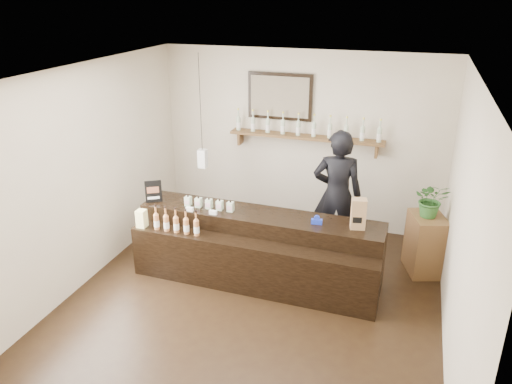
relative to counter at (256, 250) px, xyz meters
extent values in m
plane|color=black|center=(0.12, -0.58, -0.43)|extent=(5.00, 5.00, 0.00)
plane|color=beige|center=(0.12, 1.92, 0.97)|extent=(4.50, 0.00, 4.50)
plane|color=beige|center=(0.12, -3.08, 0.97)|extent=(4.50, 0.00, 4.50)
plane|color=beige|center=(-2.13, -0.58, 0.97)|extent=(0.00, 5.00, 5.00)
plane|color=beige|center=(2.37, -0.58, 0.97)|extent=(0.00, 5.00, 5.00)
plane|color=white|center=(0.12, -0.58, 2.37)|extent=(5.00, 5.00, 0.00)
cube|color=brown|center=(0.22, 1.79, 1.07)|extent=(2.40, 0.25, 0.04)
cube|color=brown|center=(-0.86, 1.82, 0.95)|extent=(0.04, 0.20, 0.20)
cube|color=brown|center=(1.30, 1.82, 0.95)|extent=(0.04, 0.20, 0.20)
cube|color=black|center=(-0.23, 1.89, 1.65)|extent=(1.02, 0.04, 0.72)
cube|color=#3F3528|center=(-0.23, 1.86, 1.65)|extent=(0.92, 0.01, 0.62)
cube|color=white|center=(-1.18, 1.02, 0.82)|extent=(0.12, 0.12, 0.28)
cylinder|color=black|center=(-1.18, 1.02, 1.67)|extent=(0.01, 0.01, 1.41)
cylinder|color=beige|center=(-0.88, 1.79, 1.20)|extent=(0.07, 0.07, 0.20)
cone|color=beige|center=(-0.88, 1.79, 1.32)|extent=(0.07, 0.07, 0.05)
cylinder|color=beige|center=(-0.88, 1.79, 1.38)|extent=(0.02, 0.02, 0.07)
cylinder|color=#EEE646|center=(-0.88, 1.79, 1.43)|extent=(0.03, 0.03, 0.02)
cylinder|color=white|center=(-0.88, 1.79, 1.18)|extent=(0.07, 0.07, 0.09)
cylinder|color=beige|center=(-0.64, 1.79, 1.20)|extent=(0.07, 0.07, 0.20)
cone|color=beige|center=(-0.64, 1.79, 1.32)|extent=(0.07, 0.07, 0.05)
cylinder|color=beige|center=(-0.64, 1.79, 1.38)|extent=(0.02, 0.02, 0.07)
cylinder|color=#EEE646|center=(-0.64, 1.79, 1.43)|extent=(0.03, 0.03, 0.02)
cylinder|color=white|center=(-0.64, 1.79, 1.18)|extent=(0.07, 0.07, 0.09)
cylinder|color=beige|center=(-0.39, 1.79, 1.20)|extent=(0.07, 0.07, 0.20)
cone|color=beige|center=(-0.39, 1.79, 1.32)|extent=(0.07, 0.07, 0.05)
cylinder|color=beige|center=(-0.39, 1.79, 1.38)|extent=(0.02, 0.02, 0.07)
cylinder|color=#EEE646|center=(-0.39, 1.79, 1.43)|extent=(0.03, 0.03, 0.02)
cylinder|color=white|center=(-0.39, 1.79, 1.18)|extent=(0.07, 0.07, 0.09)
cylinder|color=beige|center=(-0.15, 1.79, 1.20)|extent=(0.07, 0.07, 0.20)
cone|color=beige|center=(-0.15, 1.79, 1.32)|extent=(0.07, 0.07, 0.05)
cylinder|color=beige|center=(-0.15, 1.79, 1.38)|extent=(0.02, 0.02, 0.07)
cylinder|color=#EEE646|center=(-0.15, 1.79, 1.43)|extent=(0.03, 0.03, 0.02)
cylinder|color=white|center=(-0.15, 1.79, 1.18)|extent=(0.07, 0.07, 0.09)
cylinder|color=beige|center=(0.10, 1.79, 1.20)|extent=(0.07, 0.07, 0.20)
cone|color=beige|center=(0.10, 1.79, 1.32)|extent=(0.07, 0.07, 0.05)
cylinder|color=beige|center=(0.10, 1.79, 1.38)|extent=(0.02, 0.02, 0.07)
cylinder|color=#EEE646|center=(0.10, 1.79, 1.43)|extent=(0.03, 0.03, 0.02)
cylinder|color=white|center=(0.10, 1.79, 1.18)|extent=(0.07, 0.07, 0.09)
cylinder|color=beige|center=(0.34, 1.79, 1.20)|extent=(0.07, 0.07, 0.20)
cone|color=beige|center=(0.34, 1.79, 1.32)|extent=(0.07, 0.07, 0.05)
cylinder|color=beige|center=(0.34, 1.79, 1.38)|extent=(0.02, 0.02, 0.07)
cylinder|color=#EEE646|center=(0.34, 1.79, 1.43)|extent=(0.03, 0.03, 0.02)
cylinder|color=white|center=(0.34, 1.79, 1.18)|extent=(0.07, 0.07, 0.09)
cylinder|color=beige|center=(0.58, 1.79, 1.20)|extent=(0.07, 0.07, 0.20)
cone|color=beige|center=(0.58, 1.79, 1.32)|extent=(0.07, 0.07, 0.05)
cylinder|color=beige|center=(0.58, 1.79, 1.38)|extent=(0.02, 0.02, 0.07)
cylinder|color=#EEE646|center=(0.58, 1.79, 1.43)|extent=(0.03, 0.03, 0.02)
cylinder|color=white|center=(0.58, 1.79, 1.18)|extent=(0.07, 0.07, 0.09)
cylinder|color=beige|center=(0.83, 1.79, 1.20)|extent=(0.07, 0.07, 0.20)
cone|color=beige|center=(0.83, 1.79, 1.32)|extent=(0.07, 0.07, 0.05)
cylinder|color=beige|center=(0.83, 1.79, 1.38)|extent=(0.02, 0.02, 0.07)
cylinder|color=#EEE646|center=(0.83, 1.79, 1.43)|extent=(0.03, 0.03, 0.02)
cylinder|color=white|center=(0.83, 1.79, 1.18)|extent=(0.07, 0.07, 0.09)
cylinder|color=beige|center=(1.07, 1.79, 1.20)|extent=(0.07, 0.07, 0.20)
cone|color=beige|center=(1.07, 1.79, 1.32)|extent=(0.07, 0.07, 0.05)
cylinder|color=beige|center=(1.07, 1.79, 1.38)|extent=(0.02, 0.02, 0.07)
cylinder|color=#EEE646|center=(1.07, 1.79, 1.43)|extent=(0.03, 0.03, 0.02)
cylinder|color=white|center=(1.07, 1.79, 1.18)|extent=(0.07, 0.07, 0.09)
cylinder|color=beige|center=(1.32, 1.79, 1.20)|extent=(0.07, 0.07, 0.20)
cone|color=beige|center=(1.32, 1.79, 1.32)|extent=(0.07, 0.07, 0.05)
cylinder|color=beige|center=(1.32, 1.79, 1.38)|extent=(0.02, 0.02, 0.07)
cylinder|color=#EEE646|center=(1.32, 1.79, 1.43)|extent=(0.03, 0.03, 0.02)
cylinder|color=white|center=(1.32, 1.79, 1.18)|extent=(0.07, 0.07, 0.09)
cube|color=black|center=(0.01, 0.12, 0.03)|extent=(3.25, 0.65, 0.90)
cube|color=black|center=(0.01, -0.31, -0.08)|extent=(3.24, 0.36, 0.69)
cube|color=white|center=(-0.90, -0.09, 0.51)|extent=(0.10, 0.04, 0.05)
cube|color=white|center=(-0.56, -0.09, 0.51)|extent=(0.10, 0.04, 0.05)
cube|color=#F8F397|center=(-1.50, -0.31, 0.32)|extent=(0.12, 0.12, 0.12)
cube|color=#F8F397|center=(-1.50, -0.31, 0.44)|extent=(0.12, 0.12, 0.12)
cube|color=beige|center=(-0.99, 0.07, 0.54)|extent=(0.08, 0.08, 0.13)
cube|color=#CA9DA8|center=(-0.99, 0.03, 0.54)|extent=(0.07, 0.00, 0.06)
cylinder|color=black|center=(-0.99, 0.07, 0.62)|extent=(0.02, 0.02, 0.03)
cube|color=beige|center=(-0.84, 0.07, 0.54)|extent=(0.08, 0.08, 0.13)
cube|color=#CA9DA8|center=(-0.84, 0.03, 0.54)|extent=(0.07, 0.00, 0.06)
cylinder|color=black|center=(-0.84, 0.07, 0.62)|extent=(0.02, 0.02, 0.03)
cube|color=beige|center=(-0.69, 0.07, 0.54)|extent=(0.08, 0.08, 0.13)
cube|color=#CA9DA8|center=(-0.69, 0.03, 0.54)|extent=(0.07, 0.00, 0.06)
cylinder|color=black|center=(-0.69, 0.07, 0.62)|extent=(0.02, 0.02, 0.03)
cube|color=beige|center=(-0.54, 0.07, 0.54)|extent=(0.08, 0.08, 0.13)
cube|color=#CA9DA8|center=(-0.54, 0.03, 0.54)|extent=(0.07, 0.00, 0.06)
cylinder|color=black|center=(-0.54, 0.07, 0.62)|extent=(0.02, 0.02, 0.03)
cube|color=beige|center=(-0.38, 0.07, 0.54)|extent=(0.08, 0.08, 0.13)
cube|color=#CA9DA8|center=(-0.38, 0.03, 0.54)|extent=(0.07, 0.00, 0.06)
cylinder|color=black|center=(-0.38, 0.07, 0.62)|extent=(0.02, 0.02, 0.03)
cylinder|color=#B8713E|center=(-1.28, -0.31, 0.36)|extent=(0.07, 0.07, 0.20)
cone|color=#B8713E|center=(-1.28, -0.31, 0.49)|extent=(0.07, 0.07, 0.05)
cylinder|color=#B8713E|center=(-1.28, -0.31, 0.55)|extent=(0.02, 0.02, 0.07)
cylinder|color=black|center=(-1.28, -0.31, 0.60)|extent=(0.03, 0.03, 0.02)
cylinder|color=white|center=(-1.28, -0.31, 0.34)|extent=(0.07, 0.07, 0.09)
cylinder|color=#B8713E|center=(-1.13, -0.31, 0.36)|extent=(0.07, 0.07, 0.20)
cone|color=#B8713E|center=(-1.13, -0.31, 0.49)|extent=(0.07, 0.07, 0.05)
cylinder|color=#B8713E|center=(-1.13, -0.31, 0.55)|extent=(0.02, 0.02, 0.07)
cylinder|color=black|center=(-1.13, -0.31, 0.60)|extent=(0.03, 0.03, 0.02)
cylinder|color=white|center=(-1.13, -0.31, 0.34)|extent=(0.07, 0.07, 0.09)
cylinder|color=#B8713E|center=(-0.99, -0.31, 0.36)|extent=(0.07, 0.07, 0.20)
cone|color=#B8713E|center=(-0.99, -0.31, 0.49)|extent=(0.07, 0.07, 0.05)
cylinder|color=#B8713E|center=(-0.99, -0.31, 0.55)|extent=(0.02, 0.02, 0.07)
cylinder|color=black|center=(-0.99, -0.31, 0.60)|extent=(0.03, 0.03, 0.02)
cylinder|color=white|center=(-0.99, -0.31, 0.34)|extent=(0.07, 0.07, 0.09)
cylinder|color=#B8713E|center=(-0.85, -0.31, 0.36)|extent=(0.07, 0.07, 0.20)
cone|color=#B8713E|center=(-0.85, -0.31, 0.49)|extent=(0.07, 0.07, 0.05)
cylinder|color=#B8713E|center=(-0.85, -0.31, 0.55)|extent=(0.02, 0.02, 0.07)
cylinder|color=black|center=(-0.85, -0.31, 0.60)|extent=(0.03, 0.03, 0.02)
cylinder|color=white|center=(-0.85, -0.31, 0.34)|extent=(0.07, 0.07, 0.09)
cylinder|color=#B8713E|center=(-0.71, -0.31, 0.36)|extent=(0.07, 0.07, 0.20)
cone|color=#B8713E|center=(-0.71, -0.31, 0.49)|extent=(0.07, 0.07, 0.05)
cylinder|color=#B8713E|center=(-0.71, -0.31, 0.55)|extent=(0.02, 0.02, 0.07)
cylinder|color=black|center=(-0.71, -0.31, 0.60)|extent=(0.03, 0.03, 0.02)
cylinder|color=white|center=(-0.71, -0.31, 0.34)|extent=(0.07, 0.07, 0.09)
cube|color=black|center=(-1.48, 0.03, 0.64)|extent=(0.20, 0.13, 0.31)
cube|color=brown|center=(-1.48, 0.02, 0.66)|extent=(0.14, 0.08, 0.09)
cube|color=white|center=(-1.48, 0.02, 0.55)|extent=(0.14, 0.08, 0.04)
cube|color=#926746|center=(1.27, 0.08, 0.67)|extent=(0.20, 0.16, 0.39)
cube|color=black|center=(1.27, 0.01, 0.62)|extent=(0.11, 0.02, 0.08)
cube|color=#1A2FB6|center=(0.77, 0.05, 0.51)|extent=(0.14, 0.07, 0.06)
cylinder|color=#1A2FB6|center=(0.77, 0.05, 0.56)|extent=(0.08, 0.04, 0.07)
cube|color=brown|center=(2.12, 0.89, -0.01)|extent=(0.57, 0.67, 0.83)
imported|color=#2C5E25|center=(2.12, 0.89, 0.64)|extent=(0.47, 0.42, 0.48)
imported|color=black|center=(0.87, 0.97, 0.64)|extent=(0.83, 0.60, 2.13)
camera|label=1|loc=(1.78, -5.51, 3.21)|focal=35.00mm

